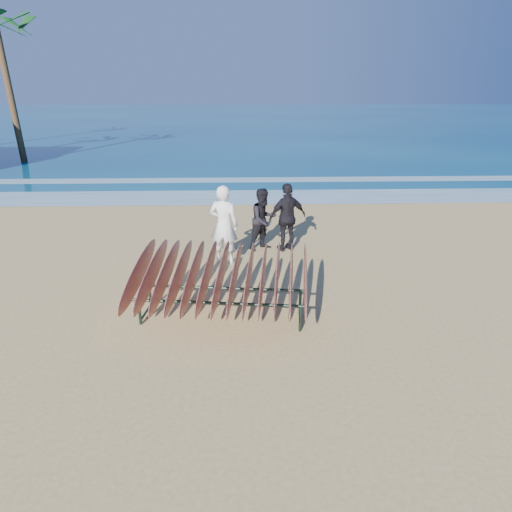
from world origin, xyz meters
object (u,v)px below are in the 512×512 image
object	(u,v)px
surfboard_rack	(221,277)
person_white	(224,225)
person_dark_b	(287,217)
person_dark_a	(264,219)

from	to	relation	value
surfboard_rack	person_white	size ratio (longest dim) A/B	1.75
person_white	person_dark_b	bearing A→B (deg)	-136.15
surfboard_rack	person_white	world-z (taller)	person_white
person_white	person_dark_b	world-z (taller)	person_white
person_white	person_dark_b	size ratio (longest dim) A/B	1.08
person_white	person_dark_a	distance (m)	1.40
person_dark_b	person_white	bearing A→B (deg)	5.78
person_dark_a	person_white	bearing A→B (deg)	-171.66
person_dark_a	person_dark_b	bearing A→B (deg)	-42.48
person_dark_b	person_dark_a	bearing A→B (deg)	-29.71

